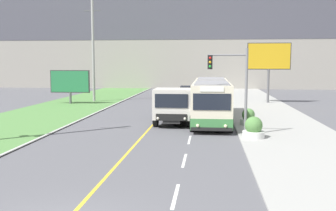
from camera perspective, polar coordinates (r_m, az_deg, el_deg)
The scene contains 11 objects.
lane_marking_centre at distance 12.09m, azimuth -11.24°, elevation -14.40°, with size 2.88×140.00×0.01m.
apartment_block_background at distance 67.43m, azimuth 2.76°, elevation 12.21°, with size 80.00×8.04×22.41m.
city_bus at distance 28.79m, azimuth 6.29°, elevation 0.80°, with size 2.63×12.13×2.97m.
dump_truck at distance 27.03m, azimuth 0.93°, elevation -0.03°, with size 2.57×7.05×2.51m.
car_distant at distance 47.17m, azimuth 2.82°, elevation 1.96°, with size 1.80×4.30×1.45m.
utility_pole_far at distance 43.30m, azimuth -10.81°, elevation 7.93°, with size 1.80×0.28×11.02m.
traffic_light_mast at distance 22.66m, azimuth 9.51°, elevation 3.68°, with size 2.28×0.32×5.05m.
billboard_large at distance 41.94m, azimuth 14.44°, elevation 6.64°, with size 4.41×0.24×6.24m.
billboard_small at distance 41.22m, azimuth -14.04°, elevation 3.33°, with size 4.07×0.24×3.46m.
planter_round_near at distance 22.28m, azimuth 12.31°, elevation -3.30°, with size 1.22×1.22×1.19m.
planter_round_second at distance 26.93m, azimuth 11.58°, elevation -1.73°, with size 1.07×1.07×1.09m.
Camera 1 is at (3.77, -8.91, 4.25)m, focal length 42.00 mm.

